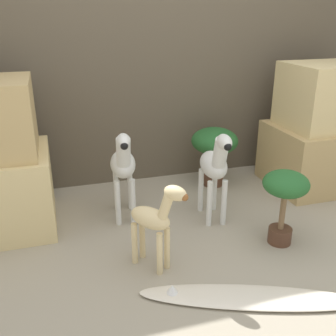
% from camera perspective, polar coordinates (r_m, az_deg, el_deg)
% --- Properties ---
extents(ground_plane, '(14.00, 14.00, 0.00)m').
position_cam_1_polar(ground_plane, '(2.35, 8.51, -15.84)').
color(ground_plane, '#9E937F').
extents(wall_back, '(6.40, 0.08, 2.20)m').
position_cam_1_polar(wall_back, '(3.40, -2.25, 16.29)').
color(wall_back, brown).
rests_on(wall_back, ground_plane).
extents(rock_pillar_right, '(0.90, 0.68, 1.04)m').
position_cam_1_polar(rock_pillar_right, '(3.60, 21.93, 4.88)').
color(rock_pillar_right, tan).
rests_on(rock_pillar_right, ground_plane).
extents(zebra_right, '(0.21, 0.48, 0.70)m').
position_cam_1_polar(zebra_right, '(2.76, 6.85, 0.36)').
color(zebra_right, silver).
rests_on(zebra_right, ground_plane).
extents(zebra_left, '(0.22, 0.48, 0.70)m').
position_cam_1_polar(zebra_left, '(2.77, -6.52, 0.48)').
color(zebra_left, silver).
rests_on(zebra_left, ground_plane).
extents(giraffe_figurine, '(0.31, 0.36, 0.57)m').
position_cam_1_polar(giraffe_figurine, '(2.26, -1.89, -7.43)').
color(giraffe_figurine, beige).
rests_on(giraffe_figurine, ground_plane).
extents(potted_palm_front, '(0.40, 0.40, 0.51)m').
position_cam_1_polar(potted_palm_front, '(3.37, 6.76, 3.38)').
color(potted_palm_front, '#513323').
rests_on(potted_palm_front, ground_plane).
extents(potted_palm_back, '(0.29, 0.29, 0.50)m').
position_cam_1_polar(potted_palm_back, '(2.59, 16.61, -3.42)').
color(potted_palm_back, '#513323').
rests_on(potted_palm_back, ground_plane).
extents(surfboard, '(1.18, 0.60, 0.07)m').
position_cam_1_polar(surfboard, '(2.24, 11.55, -17.89)').
color(surfboard, silver).
rests_on(surfboard, ground_plane).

